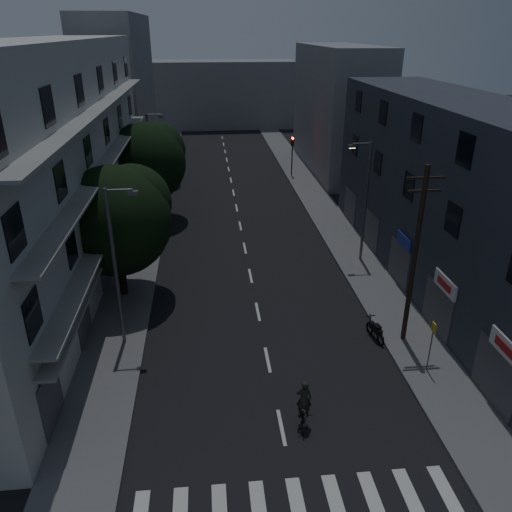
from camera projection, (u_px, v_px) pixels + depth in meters
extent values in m
plane|color=black|center=(240.00, 224.00, 40.76)|extent=(160.00, 160.00, 0.00)
cube|color=#565659|center=(147.00, 226.00, 40.04)|extent=(3.00, 90.00, 0.15)
cube|color=#565659|center=(330.00, 220.00, 41.43)|extent=(3.00, 90.00, 0.15)
cube|color=beige|center=(338.00, 512.00, 16.45)|extent=(0.50, 3.00, 0.01)
cube|color=beige|center=(377.00, 508.00, 16.57)|extent=(0.50, 3.00, 0.01)
cube|color=beige|center=(414.00, 505.00, 16.69)|extent=(0.50, 3.00, 0.01)
cube|color=beige|center=(451.00, 501.00, 16.82)|extent=(0.50, 3.00, 0.01)
cube|color=beige|center=(281.00, 427.00, 19.95)|extent=(0.15, 2.00, 0.01)
cube|color=beige|center=(268.00, 360.00, 24.02)|extent=(0.15, 2.00, 0.01)
cube|color=beige|center=(258.00, 312.00, 28.10)|extent=(0.15, 2.00, 0.01)
cube|color=beige|center=(250.00, 276.00, 32.17)|extent=(0.15, 2.00, 0.01)
cube|color=beige|center=(245.00, 248.00, 36.24)|extent=(0.15, 2.00, 0.01)
cube|color=beige|center=(240.00, 226.00, 40.31)|extent=(0.15, 2.00, 0.01)
cube|color=beige|center=(237.00, 208.00, 44.38)|extent=(0.15, 2.00, 0.01)
cube|color=beige|center=(233.00, 193.00, 48.45)|extent=(0.15, 2.00, 0.01)
cube|color=beige|center=(231.00, 180.00, 52.52)|extent=(0.15, 2.00, 0.01)
cube|color=beige|center=(229.00, 169.00, 56.60)|extent=(0.15, 2.00, 0.01)
cube|color=beige|center=(227.00, 160.00, 60.67)|extent=(0.15, 2.00, 0.01)
cube|color=beige|center=(225.00, 151.00, 64.74)|extent=(0.15, 2.00, 0.01)
cube|color=beige|center=(224.00, 144.00, 68.81)|extent=(0.15, 2.00, 0.01)
cube|color=beige|center=(222.00, 138.00, 72.88)|extent=(0.15, 2.00, 0.01)
cube|color=#B3B3AE|center=(51.00, 164.00, 30.41)|extent=(6.00, 36.00, 14.00)
cube|color=black|center=(48.00, 386.00, 19.20)|extent=(0.06, 1.60, 1.60)
cube|color=black|center=(82.00, 307.00, 24.62)|extent=(0.06, 1.60, 1.60)
cube|color=black|center=(103.00, 257.00, 30.05)|extent=(0.06, 1.60, 1.60)
cube|color=black|center=(118.00, 222.00, 35.48)|extent=(0.06, 1.60, 1.60)
cube|color=black|center=(129.00, 196.00, 40.91)|extent=(0.06, 1.60, 1.60)
cube|color=black|center=(137.00, 177.00, 46.34)|extent=(0.06, 1.60, 1.60)
cube|color=black|center=(33.00, 315.00, 17.87)|extent=(0.06, 1.60, 1.60)
cube|color=black|center=(72.00, 248.00, 23.29)|extent=(0.06, 1.60, 1.60)
cube|color=black|center=(96.00, 206.00, 28.72)|extent=(0.06, 1.60, 1.60)
cube|color=black|center=(112.00, 178.00, 34.15)|extent=(0.06, 1.60, 1.60)
cube|color=black|center=(124.00, 158.00, 39.58)|extent=(0.06, 1.60, 1.60)
cube|color=black|center=(134.00, 142.00, 45.01)|extent=(0.06, 1.60, 1.60)
cube|color=black|center=(15.00, 232.00, 16.54)|extent=(0.06, 1.60, 1.60)
cube|color=black|center=(60.00, 181.00, 21.96)|extent=(0.06, 1.60, 1.60)
cube|color=black|center=(88.00, 151.00, 27.39)|extent=(0.06, 1.60, 1.60)
cube|color=black|center=(107.00, 131.00, 32.82)|extent=(0.06, 1.60, 1.60)
cube|color=black|center=(120.00, 116.00, 38.25)|extent=(0.06, 1.60, 1.60)
cube|color=black|center=(130.00, 105.00, 43.68)|extent=(0.06, 1.60, 1.60)
cube|color=black|center=(48.00, 106.00, 20.63)|extent=(0.06, 1.60, 1.60)
cube|color=black|center=(80.00, 90.00, 26.06)|extent=(0.06, 1.60, 1.60)
cube|color=black|center=(100.00, 80.00, 31.49)|extent=(0.06, 1.60, 1.60)
cube|color=black|center=(115.00, 72.00, 36.92)|extent=(0.06, 1.60, 1.60)
cube|color=black|center=(126.00, 66.00, 42.35)|extent=(0.06, 1.60, 1.60)
cube|color=gray|center=(115.00, 209.00, 31.98)|extent=(1.00, 32.40, 0.12)
cube|color=gray|center=(109.00, 160.00, 30.65)|extent=(1.00, 32.40, 0.12)
cube|color=gray|center=(102.00, 106.00, 29.32)|extent=(1.00, 32.40, 0.12)
cube|color=gray|center=(115.00, 222.00, 32.35)|extent=(0.80, 32.40, 0.12)
cube|color=#424247|center=(51.00, 398.00, 19.45)|extent=(0.06, 2.40, 2.40)
cube|color=#424247|center=(84.00, 318.00, 24.87)|extent=(0.06, 2.40, 2.40)
cube|color=#424247|center=(104.00, 266.00, 30.30)|extent=(0.06, 2.40, 2.40)
cube|color=#424247|center=(119.00, 230.00, 35.73)|extent=(0.06, 2.40, 2.40)
cube|color=#424247|center=(130.00, 203.00, 41.16)|extent=(0.06, 2.40, 2.40)
cube|color=#424247|center=(138.00, 183.00, 46.59)|extent=(0.06, 2.40, 2.40)
cube|color=#292D38|center=(453.00, 195.00, 29.64)|extent=(6.00, 28.00, 11.00)
cube|color=black|center=(453.00, 220.00, 23.60)|extent=(0.06, 1.40, 1.50)
cube|color=black|center=(409.00, 186.00, 28.57)|extent=(0.06, 1.40, 1.50)
cube|color=black|center=(378.00, 163.00, 33.55)|extent=(0.06, 1.40, 1.50)
cube|color=black|center=(355.00, 146.00, 38.53)|extent=(0.06, 1.40, 1.50)
cube|color=black|center=(465.00, 150.00, 22.23)|extent=(0.06, 1.40, 1.50)
cube|color=black|center=(417.00, 128.00, 27.20)|extent=(0.06, 1.40, 1.50)
cube|color=black|center=(383.00, 112.00, 32.18)|extent=(0.06, 1.40, 1.50)
cube|color=black|center=(359.00, 101.00, 37.15)|extent=(0.06, 1.40, 1.50)
cube|color=#424247|center=(494.00, 377.00, 20.66)|extent=(0.06, 3.00, 2.60)
cube|color=#424247|center=(437.00, 309.00, 25.63)|extent=(0.06, 3.00, 2.60)
cube|color=#424247|center=(399.00, 263.00, 30.61)|extent=(0.06, 3.00, 2.60)
cube|color=#424247|center=(371.00, 231.00, 35.59)|extent=(0.06, 3.00, 2.60)
cube|color=#424247|center=(350.00, 206.00, 40.56)|extent=(0.06, 3.00, 2.60)
cube|color=silver|center=(508.00, 350.00, 19.49)|extent=(0.12, 2.40, 0.80)
cube|color=#B21414|center=(506.00, 350.00, 19.48)|extent=(0.02, 1.60, 0.36)
cube|color=silver|center=(445.00, 284.00, 24.47)|extent=(0.12, 2.20, 0.80)
cube|color=#B21414|center=(444.00, 284.00, 24.46)|extent=(0.02, 1.40, 0.36)
cube|color=navy|center=(404.00, 241.00, 29.44)|extent=(0.12, 2.00, 0.70)
cube|color=slate|center=(120.00, 91.00, 57.14)|extent=(6.00, 20.00, 16.00)
cube|color=slate|center=(337.00, 109.00, 54.56)|extent=(6.00, 20.00, 13.00)
cube|color=slate|center=(219.00, 94.00, 79.40)|extent=(24.00, 8.00, 10.00)
cylinder|color=black|center=(121.00, 261.00, 28.90)|extent=(0.44, 0.44, 4.18)
sphere|color=black|center=(116.00, 221.00, 27.86)|extent=(6.27, 6.27, 6.27)
sphere|color=black|center=(133.00, 203.00, 28.33)|extent=(4.39, 4.39, 4.39)
sphere|color=black|center=(98.00, 217.00, 27.02)|extent=(4.07, 4.07, 4.07)
cylinder|color=black|center=(149.00, 193.00, 40.80)|extent=(0.44, 0.44, 4.22)
sphere|color=black|center=(146.00, 163.00, 39.74)|extent=(6.35, 6.35, 6.35)
sphere|color=black|center=(158.00, 150.00, 40.22)|extent=(4.45, 4.45, 4.45)
sphere|color=black|center=(134.00, 159.00, 38.90)|extent=(4.13, 4.13, 4.13)
cylinder|color=black|center=(156.00, 167.00, 50.33)|extent=(0.44, 0.44, 3.32)
sphere|color=black|center=(154.00, 147.00, 49.50)|extent=(4.96, 4.96, 4.96)
sphere|color=black|center=(162.00, 140.00, 49.87)|extent=(3.47, 3.47, 3.47)
sphere|color=black|center=(147.00, 145.00, 48.84)|extent=(3.22, 3.22, 3.22)
cylinder|color=black|center=(292.00, 160.00, 53.03)|extent=(0.12, 0.12, 3.20)
cube|color=black|center=(292.00, 141.00, 52.17)|extent=(0.28, 0.22, 0.90)
sphere|color=#FF0C05|center=(293.00, 138.00, 51.90)|extent=(0.22, 0.22, 0.22)
sphere|color=#3F330C|center=(293.00, 141.00, 52.03)|extent=(0.22, 0.22, 0.22)
sphere|color=black|center=(293.00, 144.00, 52.15)|extent=(0.22, 0.22, 0.22)
cylinder|color=black|center=(170.00, 159.00, 53.50)|extent=(0.12, 0.12, 3.20)
cube|color=black|center=(168.00, 140.00, 52.65)|extent=(0.28, 0.22, 0.90)
sphere|color=#FF0C05|center=(168.00, 137.00, 52.38)|extent=(0.22, 0.22, 0.22)
sphere|color=#3F330C|center=(168.00, 140.00, 52.50)|extent=(0.22, 0.22, 0.22)
sphere|color=black|center=(169.00, 143.00, 52.63)|extent=(0.22, 0.22, 0.22)
cylinder|color=#5B5D63|center=(115.00, 270.00, 23.56)|extent=(0.18, 0.18, 8.00)
cylinder|color=#5B5D63|center=(119.00, 190.00, 21.99)|extent=(1.20, 0.10, 0.10)
cube|color=#5B5D63|center=(133.00, 193.00, 22.11)|extent=(0.45, 0.25, 0.18)
cube|color=#4C4C4C|center=(133.00, 195.00, 22.15)|extent=(0.35, 0.18, 0.04)
cylinder|color=#53565A|center=(366.00, 203.00, 32.53)|extent=(0.18, 0.18, 8.00)
cylinder|color=#53565A|center=(362.00, 144.00, 30.85)|extent=(1.20, 0.10, 0.10)
cube|color=#53565A|center=(352.00, 146.00, 30.86)|extent=(0.45, 0.25, 0.18)
cube|color=#FFD88C|center=(352.00, 148.00, 30.90)|extent=(0.35, 0.18, 0.04)
cylinder|color=#515558|center=(151.00, 161.00, 42.82)|extent=(0.18, 0.18, 8.00)
cylinder|color=#515558|center=(154.00, 115.00, 41.25)|extent=(1.20, 0.10, 0.10)
cube|color=#515558|center=(161.00, 116.00, 41.37)|extent=(0.45, 0.25, 0.18)
cube|color=#4C4C4C|center=(161.00, 118.00, 41.41)|extent=(0.35, 0.18, 0.04)
cylinder|color=black|center=(414.00, 258.00, 23.58)|extent=(0.24, 0.24, 9.00)
cube|color=black|center=(426.00, 178.00, 21.96)|extent=(1.80, 0.10, 0.10)
cube|color=black|center=(424.00, 191.00, 22.21)|extent=(1.50, 0.10, 0.10)
cylinder|color=#595B60|center=(430.00, 347.00, 22.57)|extent=(0.06, 0.06, 2.50)
cube|color=yellow|center=(434.00, 327.00, 22.13)|extent=(0.05, 0.35, 0.45)
torus|color=black|center=(380.00, 340.00, 25.09)|extent=(0.22, 0.67, 0.66)
torus|color=black|center=(370.00, 328.00, 26.06)|extent=(0.22, 0.67, 0.66)
cube|color=black|center=(376.00, 329.00, 25.45)|extent=(0.42, 1.05, 0.33)
cube|color=black|center=(377.00, 326.00, 25.23)|extent=(0.35, 0.47, 0.09)
cylinder|color=black|center=(371.00, 321.00, 25.85)|extent=(0.13, 0.41, 0.79)
cube|color=black|center=(371.00, 316.00, 25.81)|extent=(0.51, 0.13, 0.04)
imported|color=black|center=(303.00, 415.00, 19.95)|extent=(0.80, 1.74, 0.88)
imported|color=black|center=(304.00, 399.00, 19.60)|extent=(0.67, 0.48, 1.69)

